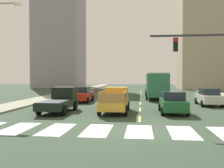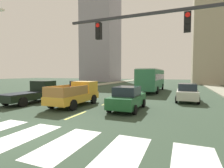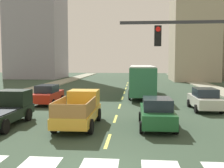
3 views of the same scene
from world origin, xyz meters
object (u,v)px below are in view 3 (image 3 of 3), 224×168
object	(u,v)px
pickup_stakebed	(80,109)
city_bus	(142,78)
sedan_mid	(48,95)
pickup_dark	(5,109)
sedan_far	(204,99)
sedan_near_right	(157,113)

from	to	relation	value
pickup_stakebed	city_bus	xyz separation A→B (m)	(4.00, 13.75, 1.02)
city_bus	sedan_mid	bearing A→B (deg)	-145.24
pickup_stakebed	pickup_dark	size ratio (longest dim) A/B	1.00
sedan_far	pickup_dark	bearing A→B (deg)	-154.17
pickup_dark	pickup_stakebed	bearing A→B (deg)	2.96
pickup_dark	sedan_near_right	world-z (taller)	pickup_dark
sedan_far	sedan_mid	size ratio (longest dim) A/B	1.00
city_bus	sedan_near_right	world-z (taller)	city_bus
sedan_mid	pickup_dark	bearing A→B (deg)	-92.24
pickup_dark	sedan_far	size ratio (longest dim) A/B	1.18
city_bus	pickup_stakebed	bearing A→B (deg)	-108.11
pickup_stakebed	pickup_dark	xyz separation A→B (m)	(-4.48, -0.33, -0.02)
pickup_stakebed	city_bus	distance (m)	14.36
pickup_stakebed	city_bus	bearing A→B (deg)	72.81
sedan_far	pickup_stakebed	bearing A→B (deg)	-145.59
pickup_dark	sedan_mid	world-z (taller)	pickup_dark
pickup_dark	city_bus	distance (m)	16.47
sedan_far	city_bus	bearing A→B (deg)	121.53
pickup_stakebed	sedan_far	size ratio (longest dim) A/B	1.18
pickup_stakebed	sedan_mid	size ratio (longest dim) A/B	1.18
sedan_near_right	sedan_mid	world-z (taller)	same
sedan_mid	pickup_stakebed	bearing A→B (deg)	-61.18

